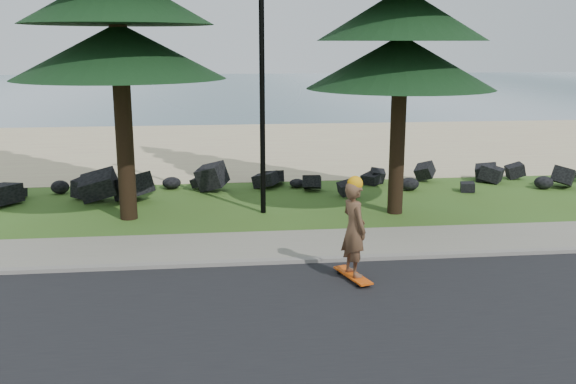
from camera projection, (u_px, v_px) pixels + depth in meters
name	position (u px, v px, depth m)	size (l,w,h in m)	color
ground	(274.00, 250.00, 14.08)	(160.00, 160.00, 0.00)	#3B5B1C
road	(300.00, 343.00, 9.72)	(160.00, 7.00, 0.02)	black
kerb	(278.00, 262.00, 13.20)	(160.00, 0.20, 0.10)	gray
sidewalk	(273.00, 246.00, 14.26)	(160.00, 2.00, 0.08)	gray
beach_sand	(244.00, 146.00, 28.11)	(160.00, 15.00, 0.01)	tan
ocean	(228.00, 88.00, 63.43)	(160.00, 58.00, 0.01)	#365B68
seawall_boulders	(257.00, 192.00, 19.50)	(60.00, 2.40, 1.10)	black
lamp_post	(262.00, 55.00, 16.23)	(0.25, 0.14, 8.14)	black
skateboarder	(354.00, 229.00, 12.06)	(0.61, 1.12, 2.03)	#DF4D0D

